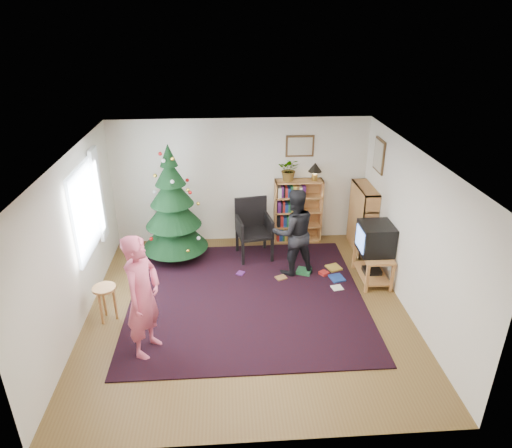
{
  "coord_description": "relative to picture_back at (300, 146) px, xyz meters",
  "views": [
    {
      "loc": [
        -0.28,
        -6.02,
        4.28
      ],
      "look_at": [
        0.19,
        0.81,
        1.1
      ],
      "focal_mm": 32.0,
      "sensor_mm": 36.0,
      "label": 1
    }
  ],
  "objects": [
    {
      "name": "picture_right",
      "position": [
        1.33,
        -0.73,
        0.0
      ],
      "size": [
        0.03,
        0.5,
        0.6
      ],
      "color": "#4C3319",
      "rests_on": "wall_right"
    },
    {
      "name": "table_lamp",
      "position": [
        0.29,
        -0.13,
        -0.41
      ],
      "size": [
        0.27,
        0.27,
        0.36
      ],
      "color": "#A57F33",
      "rests_on": "bookshelf_back"
    },
    {
      "name": "wall_right",
      "position": [
        1.35,
        -2.48,
        -0.7
      ],
      "size": [
        0.02,
        5.0,
        2.5
      ],
      "primitive_type": "cube",
      "color": "silver",
      "rests_on": "floor"
    },
    {
      "name": "person_by_chair",
      "position": [
        -0.28,
        -1.41,
        -1.15
      ],
      "size": [
        0.88,
        0.75,
        1.59
      ],
      "primitive_type": "imported",
      "rotation": [
        0.0,
        0.0,
        3.34
      ],
      "color": "black",
      "rests_on": "rug"
    },
    {
      "name": "curtain",
      "position": [
        -3.58,
        -1.18,
        -0.45
      ],
      "size": [
        0.06,
        0.35,
        1.6
      ],
      "primitive_type": "cube",
      "color": "white",
      "rests_on": "wall_left"
    },
    {
      "name": "wall_front",
      "position": [
        -1.15,
        -4.97,
        -0.7
      ],
      "size": [
        5.0,
        0.02,
        2.5
      ],
      "primitive_type": "cube",
      "color": "silver",
      "rests_on": "floor"
    },
    {
      "name": "picture_back",
      "position": [
        0.0,
        0.0,
        0.0
      ],
      "size": [
        0.55,
        0.03,
        0.42
      ],
      "color": "#4C3319",
      "rests_on": "wall_back"
    },
    {
      "name": "stool",
      "position": [
        -3.29,
        -2.61,
        -1.5
      ],
      "size": [
        0.35,
        0.35,
        0.58
      ],
      "color": "#B97B42",
      "rests_on": "floor"
    },
    {
      "name": "wall_left",
      "position": [
        -3.65,
        -2.48,
        -0.7
      ],
      "size": [
        0.02,
        5.0,
        2.5
      ],
      "primitive_type": "cube",
      "color": "silver",
      "rests_on": "floor"
    },
    {
      "name": "ceiling",
      "position": [
        -1.15,
        -2.48,
        0.55
      ],
      "size": [
        5.0,
        5.0,
        0.0
      ],
      "primitive_type": "plane",
      "rotation": [
        3.14,
        0.0,
        0.0
      ],
      "color": "white",
      "rests_on": "wall_back"
    },
    {
      "name": "bookshelf_back",
      "position": [
        -0.01,
        -0.14,
        -1.29
      ],
      "size": [
        0.95,
        0.3,
        1.3
      ],
      "color": "#B97B42",
      "rests_on": "floor"
    },
    {
      "name": "wall_back",
      "position": [
        -1.15,
        0.02,
        -0.7
      ],
      "size": [
        5.0,
        0.02,
        2.5
      ],
      "primitive_type": "cube",
      "color": "silver",
      "rests_on": "floor"
    },
    {
      "name": "christmas_tree",
      "position": [
        -2.43,
        -0.71,
        -1.02
      ],
      "size": [
        1.23,
        1.23,
        2.23
      ],
      "rotation": [
        0.0,
        0.0,
        0.26
      ],
      "color": "#3F2816",
      "rests_on": "rug"
    },
    {
      "name": "window_pane",
      "position": [
        -3.62,
        -1.88,
        -0.45
      ],
      "size": [
        0.04,
        1.2,
        1.4
      ],
      "primitive_type": "cube",
      "color": "silver",
      "rests_on": "wall_left"
    },
    {
      "name": "rug",
      "position": [
        -1.15,
        -2.17,
        -1.94
      ],
      "size": [
        3.8,
        3.6,
        0.02
      ],
      "primitive_type": "cube",
      "color": "black",
      "rests_on": "floor"
    },
    {
      "name": "floor",
      "position": [
        -1.15,
        -2.48,
        -1.95
      ],
      "size": [
        5.0,
        5.0,
        0.0
      ],
      "primitive_type": "plane",
      "color": "brown",
      "rests_on": "ground"
    },
    {
      "name": "person_standing",
      "position": [
        -2.57,
        -3.37,
        -1.06
      ],
      "size": [
        0.63,
        0.76,
        1.78
      ],
      "primitive_type": "imported",
      "rotation": [
        0.0,
        0.0,
        1.19
      ],
      "color": "#D55574",
      "rests_on": "rug"
    },
    {
      "name": "bookshelf_right",
      "position": [
        1.19,
        -0.58,
        -1.29
      ],
      "size": [
        0.3,
        0.95,
        1.3
      ],
      "rotation": [
        0.0,
        0.0,
        1.57
      ],
      "color": "#B97B42",
      "rests_on": "floor"
    },
    {
      "name": "potted_plant",
      "position": [
        -0.21,
        -0.14,
        -0.42
      ],
      "size": [
        0.49,
        0.45,
        0.46
      ],
      "primitive_type": "imported",
      "rotation": [
        0.0,
        0.0,
        -0.25
      ],
      "color": "gray",
      "rests_on": "bookshelf_back"
    },
    {
      "name": "crt_tv",
      "position": [
        1.07,
        -1.75,
        -1.14
      ],
      "size": [
        0.54,
        0.59,
        0.51
      ],
      "color": "black",
      "rests_on": "tv_stand"
    },
    {
      "name": "tv_stand",
      "position": [
        1.07,
        -1.75,
        -1.63
      ],
      "size": [
        0.49,
        0.87,
        0.55
      ],
      "color": "#B97B42",
      "rests_on": "floor"
    },
    {
      "name": "armchair",
      "position": [
        -0.93,
        -0.67,
        -1.34
      ],
      "size": [
        0.71,
        0.71,
        1.13
      ],
      "rotation": [
        0.0,
        0.0,
        0.17
      ],
      "color": "black",
      "rests_on": "rug"
    },
    {
      "name": "floor_clutter",
      "position": [
        -0.03,
        -1.61,
        -1.91
      ],
      "size": [
        1.91,
        0.85,
        0.08
      ],
      "color": "#A51E19",
      "rests_on": "rug"
    }
  ]
}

